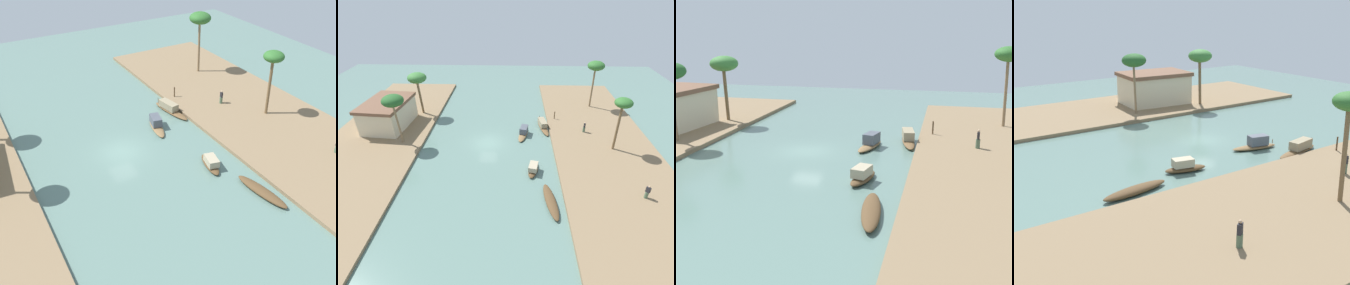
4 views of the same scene
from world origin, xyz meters
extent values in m
plane|color=slate|center=(0.00, 0.00, 0.00)|extent=(77.36, 77.36, 0.00)
cube|color=#846B4C|center=(0.00, -15.84, 0.18)|extent=(45.68, 13.74, 0.36)
cube|color=#846B4C|center=(0.00, 15.84, 0.18)|extent=(45.68, 13.74, 0.36)
ellipsoid|color=brown|center=(-11.51, -7.53, 0.27)|extent=(5.35, 1.75, 0.54)
ellipsoid|color=brown|center=(2.19, -5.03, 0.19)|extent=(4.50, 2.03, 0.37)
cube|color=#4C515B|center=(2.54, -5.11, 0.81)|extent=(1.92, 1.34, 0.88)
cylinder|color=brown|center=(4.06, -5.46, 0.52)|extent=(0.07, 0.07, 0.37)
ellipsoid|color=brown|center=(-6.19, -6.04, 0.23)|extent=(3.54, 1.77, 0.46)
cube|color=tan|center=(-6.39, -6.00, 0.78)|extent=(1.80, 1.30, 0.64)
ellipsoid|color=brown|center=(4.45, -8.13, 0.20)|extent=(5.43, 1.92, 0.39)
cube|color=gray|center=(4.89, -8.05, 0.77)|extent=(2.54, 1.35, 0.77)
cylinder|color=brown|center=(6.76, -7.72, 0.66)|extent=(0.07, 0.07, 0.62)
cylinder|color=#4C664C|center=(-10.73, -17.42, 0.74)|extent=(0.49, 0.49, 0.77)
cube|color=#232328|center=(-10.73, -17.42, 1.43)|extent=(0.48, 0.43, 0.61)
sphere|color=tan|center=(-10.73, -17.42, 1.84)|extent=(0.21, 0.21, 0.21)
cylinder|color=#4C664C|center=(2.97, -13.99, 0.75)|extent=(0.39, 0.39, 0.77)
cube|color=#232328|center=(2.97, -13.99, 1.44)|extent=(0.39, 0.24, 0.61)
sphere|color=tan|center=(2.97, -13.99, 1.85)|extent=(0.21, 0.21, 0.21)
cylinder|color=#4C3823|center=(7.13, -10.16, 0.97)|extent=(0.14, 0.14, 1.23)
cylinder|color=brown|center=(-1.50, -16.84, 3.45)|extent=(0.32, 0.44, 6.19)
ellipsoid|color=#2D6628|center=(-1.50, -16.84, 6.98)|extent=(2.18, 2.18, 1.20)
cylinder|color=#7F6647|center=(12.21, -16.95, 3.68)|extent=(0.30, 0.41, 6.66)
ellipsoid|color=#2D6628|center=(12.21, -16.95, 7.57)|extent=(2.77, 2.77, 1.53)
cylinder|color=#7F6647|center=(-0.62, 11.90, 3.15)|extent=(0.26, 0.49, 5.58)
ellipsoid|color=#235623|center=(-0.62, 11.90, 6.49)|extent=(2.77, 2.77, 1.53)
cylinder|color=brown|center=(8.67, 11.80, 3.08)|extent=(0.36, 0.53, 5.45)
ellipsoid|color=#387533|center=(8.67, 11.80, 6.39)|extent=(2.95, 2.95, 1.62)
cube|color=beige|center=(4.13, 15.43, 2.12)|extent=(8.31, 6.15, 3.51)
cube|color=brown|center=(4.13, 15.43, 4.10)|extent=(8.81, 6.52, 0.45)
camera|label=1|loc=(-29.41, 11.89, 21.61)|focal=42.07mm
camera|label=2|loc=(-31.20, -3.56, 19.71)|focal=28.02mm
camera|label=3|loc=(-33.66, -11.24, 10.17)|focal=46.69mm
camera|label=4|loc=(-25.15, -32.79, 12.75)|focal=47.64mm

